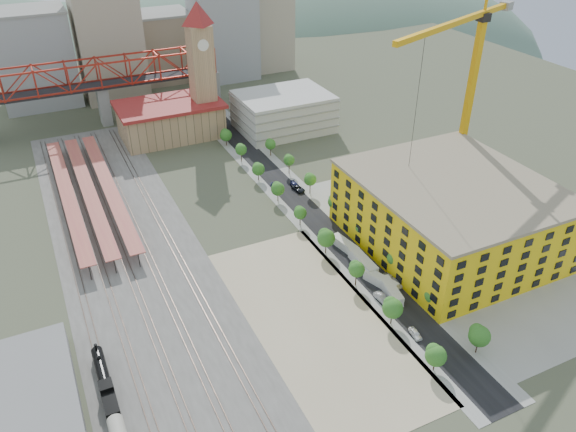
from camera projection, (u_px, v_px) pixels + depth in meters
name	position (u px, v px, depth m)	size (l,w,h in m)	color
ground	(274.00, 243.00, 151.62)	(400.00, 400.00, 0.00)	#474C38
ballast_strip	(126.00, 243.00, 151.78)	(36.00, 165.00, 0.06)	#605E59
dirt_lot	(315.00, 319.00, 126.00)	(28.00, 67.00, 0.06)	tan
street_asphalt	(301.00, 205.00, 168.98)	(12.00, 170.00, 0.06)	black
sidewalk_west	(285.00, 209.00, 166.97)	(3.00, 170.00, 0.04)	gray
sidewalk_east	(318.00, 201.00, 171.01)	(3.00, 170.00, 0.04)	gray
construction_pad	(454.00, 240.00, 152.83)	(50.00, 90.00, 0.06)	gray
rail_tracks	(119.00, 244.00, 151.05)	(26.56, 160.00, 0.18)	#382B23
platform_canopies	(88.00, 189.00, 168.92)	(16.00, 80.00, 4.12)	#B65D46
station_hall	(171.00, 119.00, 209.10)	(38.00, 24.00, 13.10)	tan
clock_tower	(201.00, 57.00, 200.73)	(12.00, 12.00, 52.00)	tan
parking_garage	(284.00, 112.00, 214.81)	(34.00, 26.00, 14.00)	silver
truss_bridge	(99.00, 77.00, 212.94)	(94.00, 9.60, 25.60)	gray
construction_building	(451.00, 213.00, 146.79)	(44.60, 50.60, 18.80)	yellow
warehouse	(14.00, 404.00, 103.05)	(22.00, 32.00, 5.00)	gray
street_trees	(317.00, 221.00, 161.34)	(15.40, 124.40, 8.00)	#2A5C1B
skyline	(157.00, 35.00, 251.39)	(133.00, 46.00, 60.00)	#9EA0A3
distant_hills	(185.00, 135.00, 409.40)	(647.00, 264.00, 227.00)	#4C6B59
locomotive	(104.00, 380.00, 108.68)	(2.56, 19.75, 4.94)	black
tower_crane	(468.00, 71.00, 155.22)	(55.14, 23.83, 62.58)	#F3AA0F
site_trailer_a	(391.00, 291.00, 132.41)	(2.46, 9.35, 2.56)	silver
site_trailer_b	(381.00, 281.00, 135.74)	(2.37, 9.01, 2.47)	silver
site_trailer_c	(363.00, 263.00, 141.82)	(2.75, 10.44, 2.86)	silver
site_trailer_d	(345.00, 245.00, 148.73)	(2.40, 9.10, 2.49)	silver
car_0	(415.00, 334.00, 121.16)	(1.61, 4.01, 1.37)	white
car_1	(382.00, 298.00, 130.94)	(1.69, 4.84, 1.59)	#96959A
car_2	(324.00, 238.00, 152.50)	(2.27, 4.91, 1.37)	black
car_3	(276.00, 188.00, 176.36)	(2.14, 5.27, 1.53)	#1A1F4E
car_4	(390.00, 278.00, 137.39)	(1.77, 4.41, 1.50)	#B8B8B8
car_5	(395.00, 283.00, 135.91)	(1.48, 4.25, 1.40)	#A4A5AA
car_6	(298.00, 189.00, 176.01)	(2.46, 5.35, 1.49)	black
car_7	(295.00, 185.00, 177.80)	(2.02, 4.98, 1.44)	#1A1F4B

